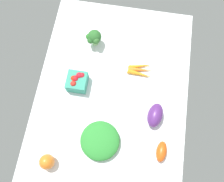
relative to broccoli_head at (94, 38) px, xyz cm
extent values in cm
cube|color=white|center=(-26.03, -13.60, -7.10)|extent=(104.00, 76.00, 2.00)
cylinder|color=#96CB7C|center=(0.40, -0.22, -4.27)|extent=(3.26, 3.26, 3.67)
sphere|color=#2A642A|center=(0.40, -0.22, 0.28)|extent=(7.24, 7.24, 7.24)
sphere|color=#32672D|center=(-2.15, -1.60, 0.93)|extent=(3.25, 3.25, 3.25)
sphere|color=#295F27|center=(-1.96, 1.46, 0.15)|extent=(3.50, 3.50, 3.50)
sphere|color=#266B24|center=(-0.29, 2.59, 0.63)|extent=(3.21, 3.21, 3.21)
ellipsoid|color=#D34F14|center=(-51.51, -40.67, -3.68)|extent=(9.89, 5.60, 4.83)
cube|color=teal|center=(-24.50, 4.27, -2.65)|extent=(9.73, 9.73, 6.89)
sphere|color=red|center=(-22.08, 3.27, 0.38)|extent=(3.13, 3.13, 3.13)
sphere|color=red|center=(-24.01, 5.72, 0.40)|extent=(2.80, 2.80, 2.80)
sphere|color=red|center=(-23.97, 4.82, 0.19)|extent=(3.32, 3.32, 3.32)
sphere|color=red|center=(-26.75, 5.23, 0.47)|extent=(2.95, 2.95, 2.95)
sphere|color=red|center=(-21.81, 1.99, 0.17)|extent=(2.92, 2.92, 2.92)
ellipsoid|color=#2B8431|center=(-51.11, -11.94, -3.09)|extent=(25.51, 25.51, 6.02)
cone|color=orange|center=(-14.52, -26.66, -4.79)|extent=(4.34, 14.01, 2.63)
cone|color=orange|center=(-12.03, -26.45, -4.85)|extent=(3.73, 13.26, 2.50)
cone|color=orange|center=(-9.88, -26.27, -4.96)|extent=(5.73, 12.93, 2.27)
ellipsoid|color=orange|center=(-64.17, 9.83, -1.96)|extent=(7.79, 7.79, 8.29)
ellipsoid|color=#552872|center=(-35.31, -35.92, -2.53)|extent=(12.93, 9.00, 7.14)
camera|label=1|loc=(-62.00, -19.32, 108.60)|focal=38.06mm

